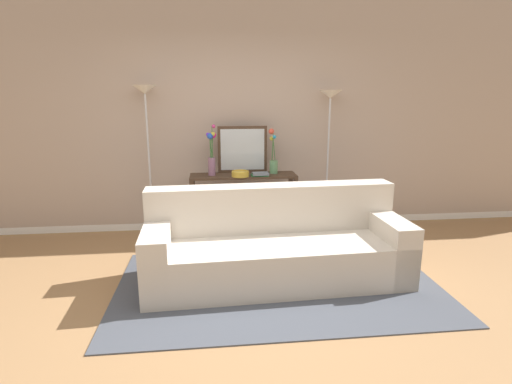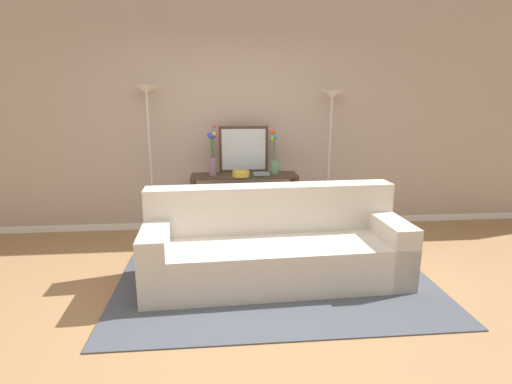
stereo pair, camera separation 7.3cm
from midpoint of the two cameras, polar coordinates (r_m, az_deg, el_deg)
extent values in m
cube|color=#9E754C|center=(3.45, -2.49, -16.89)|extent=(16.00, 16.00, 0.02)
cube|color=white|center=(5.51, -4.12, -4.29)|extent=(12.00, 0.15, 0.09)
cube|color=#B29E8E|center=(5.24, -4.40, 11.50)|extent=(12.00, 0.14, 2.91)
cube|color=#474C56|center=(3.85, 2.63, -13.11)|extent=(2.98, 1.77, 0.01)
cube|color=beige|center=(3.86, 2.43, -9.74)|extent=(2.47, 0.95, 0.42)
cube|color=beige|center=(3.98, 1.69, -2.24)|extent=(2.45, 0.35, 0.46)
cube|color=beige|center=(3.78, -14.34, -9.19)|extent=(0.27, 0.86, 0.60)
cube|color=beige|center=(4.16, 17.58, -7.26)|extent=(0.27, 0.86, 0.60)
cube|color=#473323|center=(4.92, -2.25, 2.34)|extent=(1.30, 0.36, 0.03)
cube|color=#473323|center=(5.08, -2.18, -4.61)|extent=(1.20, 0.31, 0.01)
cube|color=#473323|center=(4.86, -9.44, -2.77)|extent=(0.05, 0.05, 0.76)
cube|color=#473323|center=(4.95, 5.16, -2.34)|extent=(0.05, 0.05, 0.76)
cube|color=#473323|center=(5.16, -9.27, -1.80)|extent=(0.05, 0.05, 0.76)
cube|color=#473323|center=(5.24, 4.50, -1.41)|extent=(0.05, 0.05, 0.76)
cylinder|color=silver|center=(5.30, -14.71, -5.85)|extent=(0.26, 0.26, 0.02)
cylinder|color=silver|center=(5.08, -15.31, 3.50)|extent=(0.02, 0.02, 1.73)
cone|color=silver|center=(5.00, -15.99, 13.85)|extent=(0.28, 0.28, 0.10)
cylinder|color=silver|center=(5.43, 9.37, -5.09)|extent=(0.26, 0.26, 0.02)
cylinder|color=silver|center=(5.22, 9.73, 3.76)|extent=(0.02, 0.02, 1.67)
cone|color=silver|center=(5.14, 10.14, 13.54)|extent=(0.28, 0.28, 0.10)
cube|color=#473323|center=(5.02, -2.36, 6.06)|extent=(0.61, 0.02, 0.58)
cube|color=silver|center=(5.01, -2.35, 6.05)|extent=(0.54, 0.01, 0.51)
cylinder|color=gray|center=(4.89, -6.74, 3.62)|extent=(0.09, 0.09, 0.22)
cylinder|color=#3D7538|center=(4.86, -6.70, 6.44)|extent=(0.03, 0.03, 0.27)
sphere|color=#E72381|center=(4.86, -6.56, 8.03)|extent=(0.07, 0.07, 0.07)
cylinder|color=#3D7538|center=(4.84, -6.68, 7.06)|extent=(0.01, 0.03, 0.37)
sphere|color=#D03C83|center=(4.82, -6.50, 9.27)|extent=(0.05, 0.05, 0.05)
cylinder|color=#3D7538|center=(4.84, -6.87, 6.38)|extent=(0.02, 0.01, 0.26)
sphere|color=blue|center=(4.81, -7.01, 7.89)|extent=(0.07, 0.07, 0.07)
cylinder|color=#3D7538|center=(4.85, -6.97, 6.48)|extent=(0.01, 0.03, 0.28)
sphere|color=#6323EA|center=(4.83, -7.25, 8.10)|extent=(0.05, 0.05, 0.05)
cylinder|color=#3D7538|center=(4.84, -6.71, 6.53)|extent=(0.02, 0.02, 0.29)
sphere|color=gold|center=(4.81, -6.59, 8.20)|extent=(0.05, 0.05, 0.05)
cylinder|color=#669E6B|center=(4.98, 2.10, 3.58)|extent=(0.10, 0.10, 0.16)
cylinder|color=#3D7538|center=(4.93, 2.15, 6.15)|extent=(0.04, 0.01, 0.29)
sphere|color=#299ACA|center=(4.90, 2.21, 7.83)|extent=(0.04, 0.04, 0.04)
cylinder|color=#3D7538|center=(4.95, 1.96, 6.54)|extent=(0.03, 0.04, 0.36)
sphere|color=#E14F3B|center=(4.94, 1.77, 8.61)|extent=(0.07, 0.07, 0.07)
cylinder|color=#3D7538|center=(4.96, 1.98, 6.05)|extent=(0.02, 0.02, 0.27)
sphere|color=gold|center=(4.96, 1.81, 7.61)|extent=(0.05, 0.05, 0.05)
cylinder|color=gold|center=(4.80, -2.69, 2.57)|extent=(0.21, 0.21, 0.06)
torus|color=gold|center=(4.80, -2.69, 2.95)|extent=(0.21, 0.21, 0.01)
cube|color=#236033|center=(4.84, 0.09, 2.41)|extent=(0.21, 0.14, 0.02)
cube|color=slate|center=(4.82, 0.20, 2.63)|extent=(0.20, 0.14, 0.03)
cube|color=tan|center=(5.11, -7.89, -5.82)|extent=(0.05, 0.17, 0.10)
cube|color=silver|center=(5.10, -7.40, -5.69)|extent=(0.04, 0.13, 0.12)
cube|color=maroon|center=(5.10, -6.90, -5.75)|extent=(0.05, 0.15, 0.10)
cube|color=#B77F33|center=(5.10, -6.25, -5.71)|extent=(0.06, 0.17, 0.11)
cube|color=navy|center=(5.10, -5.74, -5.58)|extent=(0.03, 0.16, 0.13)
cube|color=gold|center=(5.10, -5.28, -5.60)|extent=(0.05, 0.13, 0.12)
cube|color=#6B3360|center=(5.10, -4.68, -5.66)|extent=(0.05, 0.17, 0.11)
cube|color=#236033|center=(5.11, -4.15, -5.68)|extent=(0.04, 0.15, 0.10)
cube|color=#BC3328|center=(5.11, -3.64, -5.60)|extent=(0.05, 0.16, 0.11)
camera|label=1|loc=(0.04, -90.49, -0.12)|focal=28.12mm
camera|label=2|loc=(0.04, 89.51, 0.12)|focal=28.12mm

